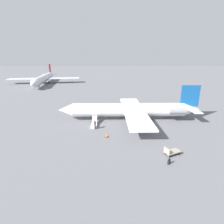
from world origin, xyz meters
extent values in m
plane|color=slate|center=(0.00, 0.00, 0.00)|extent=(600.00, 600.00, 0.00)
cylinder|color=white|center=(0.00, 0.00, 2.16)|extent=(23.50, 3.38, 2.79)
cone|color=white|center=(13.25, -0.33, 2.16)|extent=(3.14, 2.81, 2.73)
cone|color=white|center=(-13.53, 0.34, 2.16)|extent=(3.69, 2.82, 2.73)
cube|color=#145193|center=(-12.80, 0.32, 5.09)|extent=(3.91, 0.32, 4.46)
cube|color=white|center=(-13.19, 0.33, 2.44)|extent=(1.87, 7.85, 0.14)
cube|color=white|center=(-1.01, 6.34, 1.95)|extent=(4.71, 9.95, 0.28)
cube|color=white|center=(-1.33, -6.28, 1.95)|extent=(4.71, 9.95, 0.28)
cylinder|color=gray|center=(-9.66, 2.20, 2.37)|extent=(3.38, 1.34, 1.26)
cylinder|color=gray|center=(-9.76, -1.71, 2.37)|extent=(3.38, 1.34, 1.26)
cylinder|color=black|center=(7.61, -0.19, 0.35)|extent=(0.69, 0.19, 0.69)
cylinder|color=gray|center=(7.61, -0.19, 0.80)|extent=(0.12, 0.12, 0.22)
cylinder|color=black|center=(-2.31, 1.31, 0.35)|extent=(0.69, 0.19, 0.69)
cylinder|color=gray|center=(-2.31, 1.31, 0.80)|extent=(0.12, 0.12, 0.22)
cylinder|color=black|center=(-2.37, -1.20, 0.35)|extent=(0.69, 0.19, 0.69)
cylinder|color=gray|center=(-2.37, -1.20, 0.80)|extent=(0.12, 0.12, 0.22)
cylinder|color=silver|center=(36.51, -58.18, 2.75)|extent=(8.41, 39.08, 3.55)
cone|color=silver|center=(33.82, -36.93, 2.75)|extent=(3.94, 4.31, 3.48)
cone|color=silver|center=(39.24, -79.78, 2.75)|extent=(4.03, 5.01, 3.48)
cube|color=red|center=(39.13, -78.87, 6.48)|extent=(0.91, 4.97, 5.68)
cube|color=silver|center=(39.19, -79.36, 3.11)|extent=(10.13, 3.36, 0.18)
cube|color=silver|center=(26.88, -61.36, 2.48)|extent=(16.94, 7.69, 0.35)
cube|color=silver|center=(46.62, -58.86, 2.48)|extent=(16.94, 7.69, 0.35)
cylinder|color=black|center=(34.92, -45.62, 0.44)|extent=(0.33, 0.90, 0.88)
cylinder|color=#4C4C51|center=(34.92, -45.62, 1.02)|extent=(0.16, 0.16, 0.28)
cylinder|color=black|center=(35.41, -62.24, 0.44)|extent=(0.33, 0.90, 0.88)
cylinder|color=#4C4C51|center=(35.41, -62.24, 1.02)|extent=(0.16, 0.16, 0.28)
cylinder|color=black|center=(38.58, -61.84, 0.44)|extent=(0.33, 0.90, 0.88)
cylinder|color=#4C4C51|center=(38.58, -61.84, 1.02)|extent=(0.16, 0.16, 0.28)
cube|color=silver|center=(7.14, 4.17, 0.25)|extent=(1.15, 1.83, 0.50)
cube|color=silver|center=(7.09, 2.17, 0.88)|extent=(0.96, 2.26, 0.87)
cube|color=silver|center=(7.54, 2.16, 1.38)|extent=(0.12, 2.22, 0.81)
cube|color=#23232D|center=(6.86, 5.14, 0.42)|extent=(0.21, 0.28, 0.85)
cylinder|color=#265972|center=(6.86, 5.14, 1.18)|extent=(0.36, 0.36, 0.65)
sphere|color=#936B4C|center=(6.86, 5.14, 1.62)|extent=(0.24, 0.24, 0.24)
cube|color=#592323|center=(6.86, 5.41, 1.21)|extent=(0.28, 0.19, 0.44)
cube|color=#9E937F|center=(-4.09, 14.65, 0.44)|extent=(2.45, 1.85, 0.16)
cube|color=#9E937F|center=(-3.12, 15.05, 0.87)|extent=(0.49, 1.05, 0.70)
cylinder|color=black|center=(-3.54, 15.35, 0.18)|extent=(0.38, 0.25, 0.36)
cylinder|color=black|center=(-3.21, 14.53, 0.18)|extent=(0.38, 0.25, 0.36)
cylinder|color=black|center=(-4.97, 14.76, 0.18)|extent=(0.38, 0.25, 0.36)
cylinder|color=black|center=(-4.63, 13.95, 0.18)|extent=(0.38, 0.25, 0.36)
cube|color=black|center=(-2.81, 16.86, 0.32)|extent=(0.42, 0.40, 0.64)
cube|color=black|center=(-2.81, 16.86, 0.76)|extent=(0.11, 0.12, 0.24)
cube|color=black|center=(4.79, 8.67, 0.01)|extent=(0.56, 0.56, 0.03)
cone|color=orange|center=(4.79, 8.67, 0.31)|extent=(0.43, 0.43, 0.61)
camera|label=1|loc=(5.05, 35.34, 12.50)|focal=28.00mm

